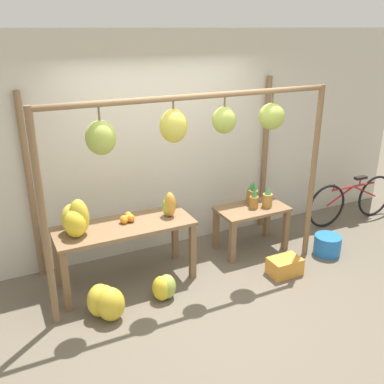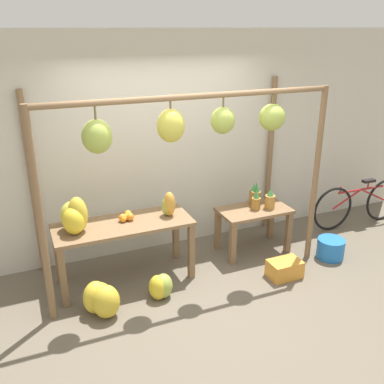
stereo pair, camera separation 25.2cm
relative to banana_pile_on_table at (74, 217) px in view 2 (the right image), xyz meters
name	(u,v)px [view 2 (the right image)]	position (x,y,z in m)	size (l,w,h in m)	color
ground_plane	(208,301)	(1.24, -0.78, -0.91)	(20.00, 20.00, 0.00)	#665B4C
shop_wall_back	(161,145)	(1.24, 0.69, 0.49)	(8.00, 0.08, 2.80)	beige
stall_awning	(187,142)	(1.21, -0.26, 0.76)	(3.26, 1.18, 2.20)	brown
display_table_main	(124,232)	(0.52, 0.00, -0.29)	(1.56, 0.61, 0.74)	brown
display_table_side	(254,218)	(2.27, 0.04, -0.43)	(0.93, 0.53, 0.60)	brown
banana_pile_on_table	(74,217)	(0.00, 0.00, 0.00)	(0.36, 0.45, 0.40)	gold
orange_pile	(127,217)	(0.58, 0.06, -0.13)	(0.18, 0.19, 0.09)	orange
pineapple_cluster	(259,198)	(2.36, 0.08, -0.18)	(0.30, 0.32, 0.33)	#A3702D
banana_pile_ground_left	(101,299)	(0.12, -0.53, -0.73)	(0.43, 0.45, 0.37)	gold
banana_pile_ground_right	(161,287)	(0.78, -0.52, -0.76)	(0.35, 0.31, 0.29)	#9EB247
fruit_crate_white	(285,269)	(2.28, -0.69, -0.80)	(0.39, 0.26, 0.21)	orange
blue_bucket	(331,248)	(3.10, -0.53, -0.78)	(0.35, 0.35, 0.26)	blue
parked_bicycle	(359,203)	(4.13, 0.11, -0.56)	(1.63, 0.08, 0.71)	black
papaya_pile	(169,205)	(1.07, 0.00, -0.04)	(0.20, 0.21, 0.30)	#93A33D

